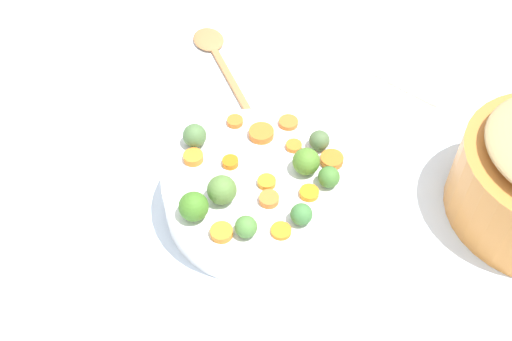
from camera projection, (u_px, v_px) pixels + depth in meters
The scene contains 24 objects.
tabletop at pixel (263, 193), 0.99m from camera, with size 2.40×2.40×0.02m, color white.
serving_bowl_carrots at pixel (256, 192), 0.93m from camera, with size 0.27×0.27×0.08m, color white.
carrot_slice_0 at pixel (235, 121), 0.96m from camera, with size 0.03×0.03×0.01m, color orange.
carrot_slice_1 at pixel (222, 232), 0.82m from camera, with size 0.03×0.03×0.01m, color orange.
carrot_slice_2 at pixel (332, 160), 0.91m from camera, with size 0.03×0.03×0.01m, color orange.
carrot_slice_3 at pixel (193, 157), 0.91m from camera, with size 0.03×0.03×0.01m, color orange.
carrot_slice_4 at pixel (267, 182), 0.88m from camera, with size 0.03×0.03×0.01m, color orange.
carrot_slice_5 at pixel (261, 133), 0.94m from camera, with size 0.04×0.04×0.01m, color orange.
carrot_slice_6 at pixel (309, 193), 0.87m from camera, with size 0.03×0.03×0.01m, color orange.
carrot_slice_7 at pixel (294, 146), 0.93m from camera, with size 0.02×0.02×0.01m, color orange.
carrot_slice_8 at pixel (281, 231), 0.83m from camera, with size 0.03×0.03×0.01m, color orange.
carrot_slice_9 at pixel (288, 122), 0.96m from camera, with size 0.03×0.03×0.01m, color orange.
carrot_slice_10 at pixel (269, 199), 0.86m from camera, with size 0.03×0.03×0.01m, color orange.
carrot_slice_11 at pixel (230, 162), 0.90m from camera, with size 0.02×0.02×0.01m, color orange.
brussels_sprout_0 at pixel (301, 214), 0.83m from camera, with size 0.03×0.03×0.03m, color #427E3D.
brussels_sprout_1 at pixel (319, 140), 0.92m from camera, with size 0.03×0.03×0.03m, color #506C3F.
brussels_sprout_2 at pixel (222, 190), 0.85m from camera, with size 0.04×0.04×0.04m, color #58823A.
brussels_sprout_3 at pixel (195, 136), 0.92m from camera, with size 0.04×0.04×0.04m, color #517741.
brussels_sprout_4 at pixel (306, 161), 0.89m from camera, with size 0.04×0.04×0.04m, color #52852B.
brussels_sprout_5 at pixel (246, 227), 0.82m from camera, with size 0.03×0.03×0.03m, color #50873B.
brussels_sprout_6 at pixel (329, 177), 0.87m from camera, with size 0.03×0.03×0.03m, color #467C31.
brussels_sprout_7 at pixel (194, 207), 0.83m from camera, with size 0.04×0.04×0.04m, color #447E25.
wooden_spoon at pixel (216, 53), 1.19m from camera, with size 0.25×0.23×0.01m.
dish_towel at pixel (424, 67), 1.17m from camera, with size 0.16×0.14×0.01m, color silver.
Camera 1 is at (-0.58, -0.19, 0.79)m, focal length 43.14 mm.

